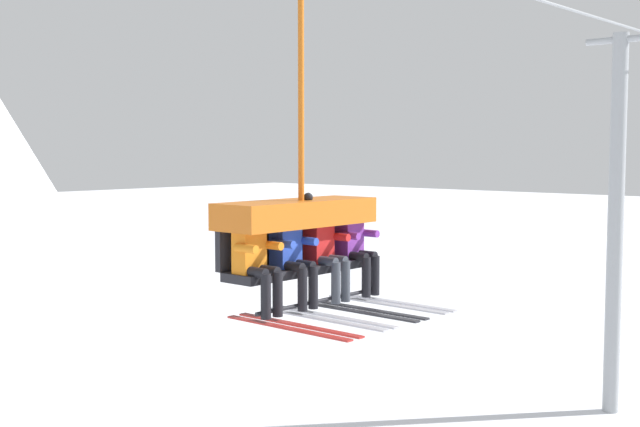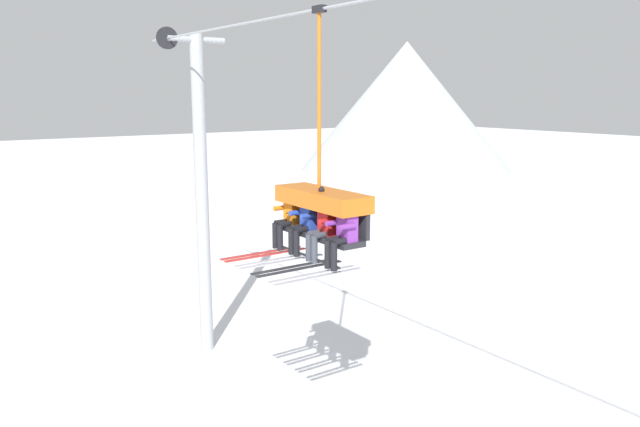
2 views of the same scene
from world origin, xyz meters
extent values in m
cylinder|color=#9EA3A8|center=(10.32, 0.00, 4.39)|extent=(0.36, 0.36, 8.79)
cylinder|color=#9EA3A8|center=(10.32, 0.00, 8.64)|extent=(0.16, 1.60, 0.16)
cube|color=#232328|center=(-1.23, -0.80, 4.75)|extent=(2.08, 0.48, 0.10)
cube|color=#232328|center=(-1.23, -0.52, 5.03)|extent=(2.08, 0.08, 0.45)
cube|color=#D16619|center=(-1.23, -0.74, 5.40)|extent=(2.12, 0.68, 0.30)
cylinder|color=black|center=(-1.23, -1.12, 4.42)|extent=(2.08, 0.04, 0.04)
cylinder|color=#D16619|center=(-1.23, -0.80, 7.07)|extent=(0.07, 0.07, 3.04)
cube|color=orange|center=(-2.08, -0.82, 5.06)|extent=(0.32, 0.22, 0.52)
sphere|color=silver|center=(-2.08, -0.82, 5.42)|extent=(0.22, 0.22, 0.22)
ellipsoid|color=black|center=(-2.08, -0.92, 5.42)|extent=(0.17, 0.04, 0.08)
cylinder|color=black|center=(-2.17, -0.99, 4.84)|extent=(0.11, 0.34, 0.11)
cylinder|color=black|center=(-1.99, -0.99, 4.84)|extent=(0.11, 0.34, 0.11)
cylinder|color=black|center=(-2.17, -1.16, 4.60)|extent=(0.11, 0.11, 0.48)
cylinder|color=black|center=(-1.99, -1.16, 4.60)|extent=(0.11, 0.11, 0.48)
cube|color=#B22823|center=(-2.17, -1.46, 4.31)|extent=(0.09, 1.70, 0.02)
cube|color=#B22823|center=(-1.99, -1.46, 4.31)|extent=(0.09, 1.70, 0.02)
cylinder|color=orange|center=(-2.27, -0.97, 5.10)|extent=(0.09, 0.30, 0.09)
cylinder|color=orange|center=(-1.89, -0.97, 5.10)|extent=(0.09, 0.30, 0.09)
cube|color=#2847B7|center=(-1.52, -0.82, 5.06)|extent=(0.32, 0.22, 0.52)
sphere|color=silver|center=(-1.52, -0.82, 5.42)|extent=(0.22, 0.22, 0.22)
ellipsoid|color=black|center=(-1.52, -0.92, 5.42)|extent=(0.17, 0.04, 0.08)
cylinder|color=black|center=(-1.60, -0.99, 4.84)|extent=(0.11, 0.34, 0.11)
cylinder|color=black|center=(-1.43, -0.99, 4.84)|extent=(0.11, 0.34, 0.11)
cylinder|color=black|center=(-1.60, -1.16, 4.60)|extent=(0.11, 0.11, 0.48)
cylinder|color=black|center=(-1.43, -1.16, 4.60)|extent=(0.11, 0.11, 0.48)
cube|color=#B2B2BC|center=(-1.60, -1.46, 4.31)|extent=(0.09, 1.70, 0.02)
cube|color=#B2B2BC|center=(-1.43, -1.46, 4.31)|extent=(0.09, 1.70, 0.02)
cylinder|color=#2847B7|center=(-1.70, -0.97, 5.10)|extent=(0.09, 0.30, 0.09)
cylinder|color=#2847B7|center=(-1.33, -0.97, 5.10)|extent=(0.09, 0.30, 0.09)
cube|color=red|center=(-0.95, -0.82, 5.06)|extent=(0.32, 0.22, 0.52)
sphere|color=black|center=(-0.95, -0.82, 5.42)|extent=(0.22, 0.22, 0.22)
ellipsoid|color=black|center=(-0.95, -0.92, 5.42)|extent=(0.17, 0.04, 0.08)
cylinder|color=#3D424C|center=(-1.04, -0.99, 4.84)|extent=(0.11, 0.34, 0.11)
cylinder|color=#3D424C|center=(-0.86, -0.99, 4.84)|extent=(0.11, 0.34, 0.11)
cylinder|color=#3D424C|center=(-1.04, -1.16, 4.60)|extent=(0.11, 0.11, 0.48)
cylinder|color=#3D424C|center=(-0.86, -1.16, 4.60)|extent=(0.11, 0.11, 0.48)
cube|color=#232328|center=(-1.04, -1.46, 4.31)|extent=(0.09, 1.70, 0.02)
cube|color=#232328|center=(-0.86, -1.46, 4.31)|extent=(0.09, 1.70, 0.02)
cylinder|color=red|center=(-1.14, -0.82, 5.41)|extent=(0.09, 0.09, 0.30)
sphere|color=black|center=(-1.14, -0.82, 5.58)|extent=(0.11, 0.11, 0.11)
cylinder|color=red|center=(-0.76, -0.97, 5.10)|extent=(0.09, 0.30, 0.09)
cube|color=purple|center=(-0.38, -0.82, 5.06)|extent=(0.32, 0.22, 0.52)
sphere|color=silver|center=(-0.38, -0.82, 5.42)|extent=(0.22, 0.22, 0.22)
ellipsoid|color=black|center=(-0.38, -0.92, 5.42)|extent=(0.17, 0.04, 0.08)
cylinder|color=black|center=(-0.47, -0.99, 4.84)|extent=(0.11, 0.34, 0.11)
cylinder|color=black|center=(-0.29, -0.99, 4.84)|extent=(0.11, 0.34, 0.11)
cylinder|color=black|center=(-0.47, -1.16, 4.60)|extent=(0.11, 0.11, 0.48)
cylinder|color=black|center=(-0.29, -1.16, 4.60)|extent=(0.11, 0.11, 0.48)
cube|color=#B2B2BC|center=(-0.47, -1.46, 4.31)|extent=(0.09, 1.70, 0.02)
cube|color=#B2B2BC|center=(-0.29, -1.46, 4.31)|extent=(0.09, 1.70, 0.02)
cylinder|color=purple|center=(-0.57, -0.97, 5.10)|extent=(0.09, 0.30, 0.09)
cylinder|color=purple|center=(-0.20, -0.97, 5.10)|extent=(0.09, 0.30, 0.09)
camera|label=1|loc=(-8.01, -7.08, 6.13)|focal=45.00mm
camera|label=2|loc=(7.72, -7.06, 7.25)|focal=35.00mm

